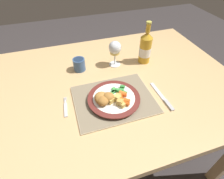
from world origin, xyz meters
The scene contains 13 objects.
ground_plane centered at (0.00, 0.00, 0.00)m, with size 6.00×6.00×0.00m, color #383333.
dining_table centered at (0.00, 0.00, 0.66)m, with size 1.47×0.97×0.74m.
placemat centered at (0.02, -0.13, 0.74)m, with size 0.37×0.30×0.01m.
dinner_plate centered at (0.02, -0.14, 0.76)m, with size 0.25×0.25×0.02m.
breaded_croquettes centered at (-0.03, -0.15, 0.78)m, with size 0.11×0.09×0.04m.
green_beans_pile centered at (0.05, -0.11, 0.77)m, with size 0.08×0.07×0.02m.
glazed_carrots centered at (0.06, -0.17, 0.78)m, with size 0.05×0.10×0.02m.
fork centered at (-0.20, -0.12, 0.74)m, with size 0.02×0.12×0.01m.
table_knife centered at (0.25, -0.20, 0.74)m, with size 0.02×0.20×0.01m.
wine_glass centered at (0.12, 0.15, 0.84)m, with size 0.07×0.07×0.15m.
bottle centered at (0.30, 0.12, 0.83)m, with size 0.07×0.07×0.25m.
roast_potatoes centered at (0.03, -0.17, 0.78)m, with size 0.07×0.08×0.03m.
drinking_cup centered at (-0.09, 0.16, 0.78)m, with size 0.07×0.07×0.07m.
Camera 1 is at (-0.16, -0.68, 1.35)m, focal length 28.00 mm.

